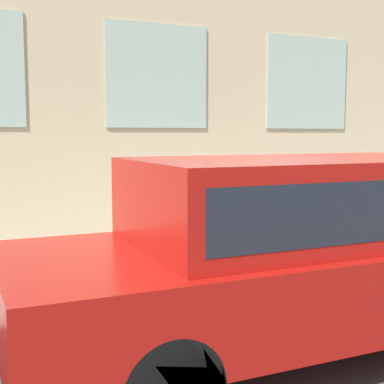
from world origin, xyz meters
name	(u,v)px	position (x,y,z in m)	size (l,w,h in m)	color
ground_plane	(253,308)	(0.00, 0.00, 0.00)	(80.00, 80.00, 0.00)	#47474C
sidewalk	(197,270)	(1.59, 0.00, 0.09)	(3.18, 60.00, 0.17)	#9E9B93
fire_hydrant	(208,249)	(0.62, 0.29, 0.61)	(0.32, 0.44, 0.85)	#2D7260
person	(176,225)	(0.72, 0.69, 0.92)	(0.30, 0.20, 1.25)	#232328
parked_truck_red_near	(304,241)	(-1.22, 0.18, 1.05)	(2.08, 5.37, 1.82)	black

